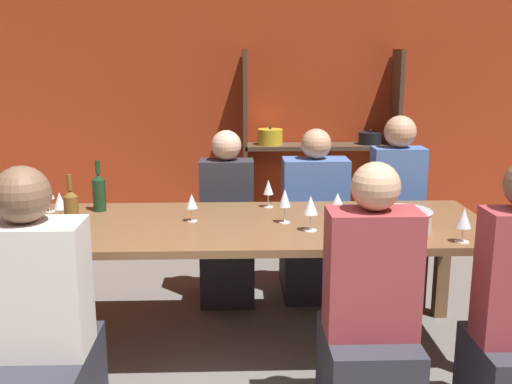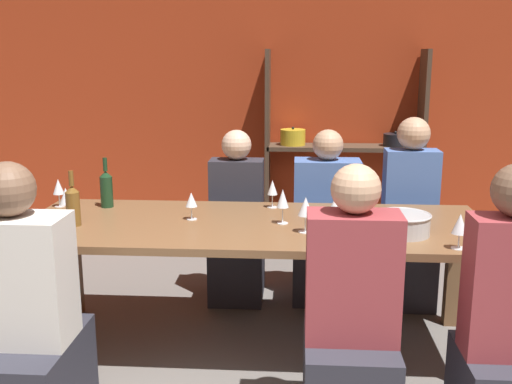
{
  "view_description": "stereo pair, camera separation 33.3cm",
  "coord_description": "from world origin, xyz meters",
  "px_view_note": "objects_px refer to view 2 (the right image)",
  "views": [
    {
      "loc": [
        0.0,
        -1.54,
        1.64
      ],
      "look_at": [
        0.11,
        1.71,
        0.9
      ],
      "focal_mm": 42.0,
      "sensor_mm": 36.0,
      "label": 1
    },
    {
      "loc": [
        0.33,
        -1.53,
        1.64
      ],
      "look_at": [
        0.11,
        1.71,
        0.9
      ],
      "focal_mm": 42.0,
      "sensor_mm": 36.0,
      "label": 2
    }
  ],
  "objects_px": {
    "wine_bottle_dark": "(106,188)",
    "person_near_c": "(22,340)",
    "wine_glass_red_c": "(66,197)",
    "person_far_c": "(237,237)",
    "cell_phone": "(38,231)",
    "person_near_b": "(504,344)",
    "wine_glass_empty_a": "(58,187)",
    "person_near_a": "(350,340)",
    "person_far_b": "(408,234)",
    "mixing_bowl": "(403,223)",
    "person_far_a": "(326,237)",
    "shelf_unit": "(346,173)",
    "wine_bottle_green": "(73,205)",
    "wine_glass_red_a": "(283,200)",
    "wine_glass_white_c": "(272,189)",
    "wine_glass_red_b": "(336,203)",
    "dining_table": "(255,236)",
    "wine_glass_white_a": "(306,208)",
    "wine_glass_white_b": "(460,225)",
    "wine_glass_empty_b": "(191,200)"
  },
  "relations": [
    {
      "from": "wine_bottle_dark",
      "to": "wine_glass_red_a",
      "type": "xyz_separation_m",
      "value": [
        1.07,
        -0.3,
        0.02
      ]
    },
    {
      "from": "shelf_unit",
      "to": "wine_bottle_dark",
      "type": "height_order",
      "value": "shelf_unit"
    },
    {
      "from": "wine_glass_empty_a",
      "to": "person_far_c",
      "type": "bearing_deg",
      "value": 24.36
    },
    {
      "from": "person_near_a",
      "to": "person_far_b",
      "type": "bearing_deg",
      "value": 71.29
    },
    {
      "from": "wine_glass_red_a",
      "to": "wine_glass_white_c",
      "type": "height_order",
      "value": "wine_glass_red_a"
    },
    {
      "from": "person_far_a",
      "to": "person_far_b",
      "type": "distance_m",
      "value": 0.55
    },
    {
      "from": "shelf_unit",
      "to": "dining_table",
      "type": "distance_m",
      "value": 2.12
    },
    {
      "from": "wine_glass_white_b",
      "to": "cell_phone",
      "type": "bearing_deg",
      "value": 176.5
    },
    {
      "from": "wine_glass_red_b",
      "to": "mixing_bowl",
      "type": "bearing_deg",
      "value": -25.7
    },
    {
      "from": "mixing_bowl",
      "to": "wine_glass_red_c",
      "type": "bearing_deg",
      "value": 172.39
    },
    {
      "from": "wine_bottle_dark",
      "to": "person_far_b",
      "type": "bearing_deg",
      "value": 13.34
    },
    {
      "from": "wine_bottle_green",
      "to": "wine_glass_white_c",
      "type": "bearing_deg",
      "value": 23.83
    },
    {
      "from": "wine_bottle_green",
      "to": "person_far_c",
      "type": "distance_m",
      "value": 1.25
    },
    {
      "from": "person_far_a",
      "to": "person_near_c",
      "type": "bearing_deg",
      "value": 50.8
    },
    {
      "from": "wine_glass_empty_a",
      "to": "wine_glass_white_c",
      "type": "height_order",
      "value": "same"
    },
    {
      "from": "mixing_bowl",
      "to": "person_far_a",
      "type": "distance_m",
      "value": 1.13
    },
    {
      "from": "wine_glass_empty_a",
      "to": "person_near_b",
      "type": "relative_size",
      "value": 0.14
    },
    {
      "from": "wine_glass_red_b",
      "to": "person_far_c",
      "type": "bearing_deg",
      "value": 129.15
    },
    {
      "from": "cell_phone",
      "to": "person_near_b",
      "type": "bearing_deg",
      "value": -13.85
    },
    {
      "from": "shelf_unit",
      "to": "person_far_b",
      "type": "height_order",
      "value": "shelf_unit"
    },
    {
      "from": "cell_phone",
      "to": "person_far_b",
      "type": "height_order",
      "value": "person_far_b"
    },
    {
      "from": "person_near_a",
      "to": "person_far_b",
      "type": "xyz_separation_m",
      "value": [
        0.51,
        1.5,
        0.03
      ]
    },
    {
      "from": "wine_glass_empty_b",
      "to": "wine_glass_red_b",
      "type": "distance_m",
      "value": 0.8
    },
    {
      "from": "shelf_unit",
      "to": "person_near_a",
      "type": "distance_m",
      "value": 2.79
    },
    {
      "from": "wine_bottle_green",
      "to": "person_near_c",
      "type": "distance_m",
      "value": 0.84
    },
    {
      "from": "wine_glass_white_c",
      "to": "wine_bottle_dark",
      "type": "bearing_deg",
      "value": -177.01
    },
    {
      "from": "dining_table",
      "to": "wine_bottle_dark",
      "type": "xyz_separation_m",
      "value": [
        -0.91,
        0.29,
        0.19
      ]
    },
    {
      "from": "wine_glass_white_a",
      "to": "wine_glass_red_c",
      "type": "height_order",
      "value": "wine_glass_white_a"
    },
    {
      "from": "cell_phone",
      "to": "person_far_c",
      "type": "bearing_deg",
      "value": 47.05
    },
    {
      "from": "person_near_c",
      "to": "person_far_c",
      "type": "relative_size",
      "value": 1.05
    },
    {
      "from": "shelf_unit",
      "to": "wine_glass_white_c",
      "type": "height_order",
      "value": "shelf_unit"
    },
    {
      "from": "wine_glass_red_b",
      "to": "person_near_a",
      "type": "bearing_deg",
      "value": -88.16
    },
    {
      "from": "shelf_unit",
      "to": "person_near_b",
      "type": "xyz_separation_m",
      "value": [
        0.44,
        -2.82,
        -0.17
      ]
    },
    {
      "from": "wine_glass_white_a",
      "to": "cell_phone",
      "type": "distance_m",
      "value": 1.39
    },
    {
      "from": "wine_glass_white_b",
      "to": "person_near_a",
      "type": "height_order",
      "value": "person_near_a"
    },
    {
      "from": "wine_glass_red_c",
      "to": "person_far_c",
      "type": "relative_size",
      "value": 0.14
    },
    {
      "from": "wine_glass_white_a",
      "to": "person_near_c",
      "type": "relative_size",
      "value": 0.15
    },
    {
      "from": "shelf_unit",
      "to": "person_far_b",
      "type": "relative_size",
      "value": 1.35
    },
    {
      "from": "wine_bottle_dark",
      "to": "person_near_c",
      "type": "relative_size",
      "value": 0.25
    },
    {
      "from": "wine_glass_empty_b",
      "to": "person_near_b",
      "type": "xyz_separation_m",
      "value": [
        1.45,
        -0.84,
        -0.39
      ]
    },
    {
      "from": "person_far_a",
      "to": "person_far_c",
      "type": "bearing_deg",
      "value": 8.84
    },
    {
      "from": "wine_glass_empty_a",
      "to": "wine_glass_red_a",
      "type": "bearing_deg",
      "value": -11.87
    },
    {
      "from": "dining_table",
      "to": "wine_glass_red_a",
      "type": "xyz_separation_m",
      "value": [
        0.15,
        -0.0,
        0.21
      ]
    },
    {
      "from": "wine_bottle_green",
      "to": "person_far_c",
      "type": "relative_size",
      "value": 0.26
    },
    {
      "from": "person_near_b",
      "to": "person_far_b",
      "type": "bearing_deg",
      "value": 94.54
    },
    {
      "from": "wine_glass_red_a",
      "to": "wine_bottle_dark",
      "type": "bearing_deg",
      "value": 164.48
    },
    {
      "from": "mixing_bowl",
      "to": "person_far_c",
      "type": "distance_m",
      "value": 1.36
    },
    {
      "from": "dining_table",
      "to": "wine_glass_red_a",
      "type": "relative_size",
      "value": 13.32
    },
    {
      "from": "wine_glass_red_a",
      "to": "cell_phone",
      "type": "xyz_separation_m",
      "value": [
        -1.26,
        -0.25,
        -0.13
      ]
    },
    {
      "from": "wine_glass_red_c",
      "to": "cell_phone",
      "type": "xyz_separation_m",
      "value": [
        -0.02,
        -0.34,
        -0.1
      ]
    }
  ]
}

